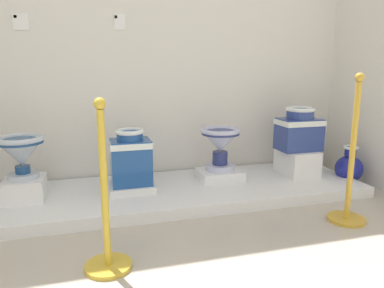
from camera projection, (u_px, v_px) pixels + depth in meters
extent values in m
cube|color=silver|center=(162.00, 16.00, 3.33)|extent=(3.93, 0.06, 3.15)
cube|color=white|center=(177.00, 192.00, 3.14)|extent=(3.28, 0.98, 0.09)
cube|color=white|center=(25.00, 189.00, 2.81)|extent=(0.30, 0.32, 0.17)
cylinder|color=silver|center=(23.00, 176.00, 2.79)|extent=(0.23, 0.23, 0.04)
cylinder|color=navy|center=(23.00, 169.00, 2.78)|extent=(0.11, 0.11, 0.06)
cone|color=silver|center=(21.00, 152.00, 2.75)|extent=(0.34, 0.34, 0.21)
cylinder|color=navy|center=(20.00, 141.00, 2.73)|extent=(0.34, 0.34, 0.03)
torus|color=silver|center=(20.00, 139.00, 2.73)|extent=(0.36, 0.36, 0.04)
cylinder|color=navy|center=(20.00, 140.00, 2.73)|extent=(0.24, 0.24, 0.01)
cube|color=white|center=(132.00, 187.00, 3.04)|extent=(0.38, 0.33, 0.06)
cube|color=#1F4B90|center=(131.00, 162.00, 2.99)|extent=(0.33, 0.27, 0.38)
cube|color=white|center=(130.00, 144.00, 2.96)|extent=(0.34, 0.28, 0.05)
cylinder|color=#1F4B90|center=(130.00, 136.00, 2.95)|extent=(0.22, 0.22, 0.07)
torus|color=white|center=(130.00, 131.00, 2.94)|extent=(0.24, 0.24, 0.04)
cube|color=white|center=(220.00, 175.00, 3.32)|extent=(0.40, 0.31, 0.09)
cylinder|color=silver|center=(220.00, 167.00, 3.31)|extent=(0.26, 0.26, 0.05)
cylinder|color=navy|center=(220.00, 158.00, 3.29)|extent=(0.14, 0.14, 0.12)
cone|color=silver|center=(220.00, 141.00, 3.26)|extent=(0.35, 0.35, 0.19)
cylinder|color=navy|center=(220.00, 133.00, 3.24)|extent=(0.34, 0.34, 0.03)
torus|color=silver|center=(220.00, 131.00, 3.24)|extent=(0.36, 0.36, 0.04)
cylinder|color=navy|center=(220.00, 131.00, 3.24)|extent=(0.24, 0.24, 0.01)
cube|color=white|center=(297.00, 162.00, 3.47)|extent=(0.29, 0.39, 0.24)
cube|color=navy|center=(299.00, 134.00, 3.41)|extent=(0.39, 0.27, 0.30)
cube|color=white|center=(299.00, 122.00, 3.39)|extent=(0.40, 0.28, 0.05)
cylinder|color=navy|center=(300.00, 114.00, 3.37)|extent=(0.25, 0.25, 0.09)
torus|color=white|center=(300.00, 109.00, 3.36)|extent=(0.28, 0.28, 0.04)
cube|color=white|center=(21.00, 22.00, 2.99)|extent=(0.13, 0.01, 0.13)
cube|color=slate|center=(15.00, 16.00, 2.97)|extent=(0.02, 0.01, 0.02)
cube|color=white|center=(120.00, 22.00, 3.20)|extent=(0.10, 0.01, 0.14)
cube|color=#5B9E4C|center=(116.00, 17.00, 3.19)|extent=(0.02, 0.01, 0.02)
cylinder|color=white|center=(348.00, 183.00, 3.47)|extent=(0.14, 0.14, 0.03)
ellipsoid|color=navy|center=(349.00, 169.00, 3.44)|extent=(0.26, 0.26, 0.26)
cylinder|color=navy|center=(351.00, 152.00, 3.40)|extent=(0.10, 0.10, 0.08)
torus|color=white|center=(351.00, 147.00, 3.40)|extent=(0.14, 0.14, 0.02)
cylinder|color=gold|center=(108.00, 266.00, 2.03)|extent=(0.27, 0.27, 0.02)
cylinder|color=gold|center=(104.00, 190.00, 1.93)|extent=(0.04, 0.04, 0.87)
sphere|color=gold|center=(100.00, 104.00, 1.84)|extent=(0.06, 0.06, 0.06)
cylinder|color=gold|center=(346.00, 219.00, 2.66)|extent=(0.27, 0.27, 0.02)
cylinder|color=gold|center=(352.00, 152.00, 2.55)|extent=(0.04, 0.04, 0.99)
sphere|color=gold|center=(360.00, 77.00, 2.44)|extent=(0.06, 0.06, 0.06)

